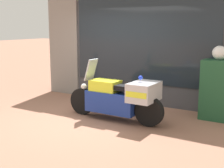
% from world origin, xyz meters
% --- Properties ---
extents(ground_plane, '(60.00, 60.00, 0.00)m').
position_xyz_m(ground_plane, '(0.00, 0.00, 0.00)').
color(ground_plane, '#8E604C').
extents(shop_building, '(5.20, 0.55, 3.33)m').
position_xyz_m(shop_building, '(-0.42, 2.00, 1.67)').
color(shop_building, '#424247').
rests_on(shop_building, ground).
extents(window_display, '(3.71, 0.30, 1.79)m').
position_xyz_m(window_display, '(0.44, 2.03, 0.44)').
color(window_display, slate).
rests_on(window_display, ground).
extents(paramedic_motorcycle, '(2.29, 0.72, 1.30)m').
position_xyz_m(paramedic_motorcycle, '(0.75, 0.23, 0.52)').
color(paramedic_motorcycle, black).
rests_on(paramedic_motorcycle, ground).
extents(utility_cabinet, '(0.85, 0.43, 1.30)m').
position_xyz_m(utility_cabinet, '(2.58, 1.40, 0.65)').
color(utility_cabinet, '#1E4C2D').
rests_on(utility_cabinet, ground).
extents(white_helmet, '(0.30, 0.30, 0.30)m').
position_xyz_m(white_helmet, '(2.47, 1.46, 1.45)').
color(white_helmet, white).
rests_on(white_helmet, utility_cabinet).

